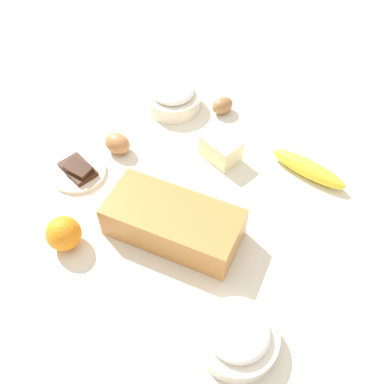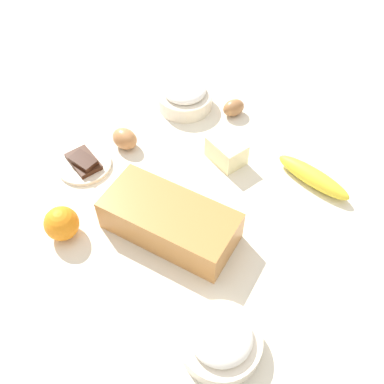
% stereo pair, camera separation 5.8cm
% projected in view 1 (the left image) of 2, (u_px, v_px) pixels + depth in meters
% --- Properties ---
extents(ground_plane, '(2.40, 2.40, 0.02)m').
position_uv_depth(ground_plane, '(192.00, 206.00, 1.02)').
color(ground_plane, silver).
extents(loaf_pan, '(0.30, 0.19, 0.08)m').
position_uv_depth(loaf_pan, '(173.00, 222.00, 0.93)').
color(loaf_pan, '#B77A3D').
rests_on(loaf_pan, ground_plane).
extents(flour_bowl, '(0.15, 0.15, 0.07)m').
position_uv_depth(flour_bowl, '(238.00, 337.00, 0.79)').
color(flour_bowl, silver).
rests_on(flour_bowl, ground_plane).
extents(sugar_bowl, '(0.15, 0.15, 0.07)m').
position_uv_depth(sugar_bowl, '(173.00, 97.00, 1.20)').
color(sugar_bowl, silver).
rests_on(sugar_bowl, ground_plane).
extents(banana, '(0.19, 0.04, 0.04)m').
position_uv_depth(banana, '(308.00, 169.00, 1.05)').
color(banana, yellow).
rests_on(banana, ground_plane).
extents(orange_fruit, '(0.07, 0.07, 0.07)m').
position_uv_depth(orange_fruit, '(64.00, 233.00, 0.92)').
color(orange_fruit, orange).
rests_on(orange_fruit, ground_plane).
extents(butter_block, '(0.10, 0.08, 0.06)m').
position_uv_depth(butter_block, '(221.00, 149.00, 1.08)').
color(butter_block, '#F4EDB2').
rests_on(butter_block, ground_plane).
extents(egg_near_butter, '(0.07, 0.06, 0.05)m').
position_uv_depth(egg_near_butter, '(117.00, 143.00, 1.10)').
color(egg_near_butter, '#B67B4A').
rests_on(egg_near_butter, ground_plane).
extents(egg_beside_bowl, '(0.06, 0.07, 0.04)m').
position_uv_depth(egg_beside_bowl, '(223.00, 105.00, 1.20)').
color(egg_beside_bowl, '#9F6B40').
rests_on(egg_beside_bowl, ground_plane).
extents(chocolate_plate, '(0.13, 0.13, 0.03)m').
position_uv_depth(chocolate_plate, '(78.00, 171.00, 1.06)').
color(chocolate_plate, silver).
rests_on(chocolate_plate, ground_plane).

